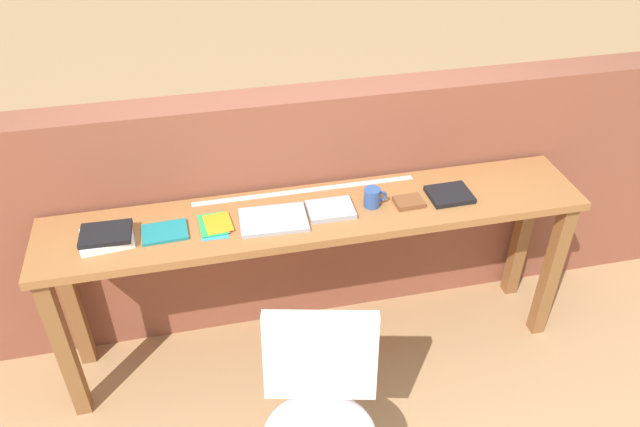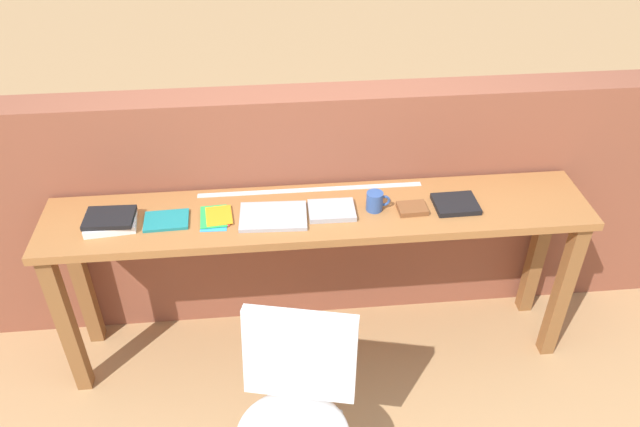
{
  "view_description": "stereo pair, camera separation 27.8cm",
  "coord_description": "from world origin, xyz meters",
  "px_view_note": "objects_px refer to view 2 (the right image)",
  "views": [
    {
      "loc": [
        -0.49,
        -1.94,
        2.54
      ],
      "look_at": [
        0.0,
        0.25,
        0.9
      ],
      "focal_mm": 35.0,
      "sensor_mm": 36.0,
      "label": 1
    },
    {
      "loc": [
        -0.22,
        -1.98,
        2.54
      ],
      "look_at": [
        0.0,
        0.25,
        0.9
      ],
      "focal_mm": 35.0,
      "sensor_mm": 36.0,
      "label": 2
    }
  ],
  "objects_px": {
    "mug": "(375,201)",
    "book_repair_rightmost": "(456,204)",
    "magazine_cycling": "(166,220)",
    "book_stack_leftmost": "(110,221)",
    "pamphlet_pile_colourful": "(216,217)",
    "leather_journal_brown": "(412,208)",
    "book_open_centre": "(273,216)",
    "chair_white_moulded": "(295,408)"
  },
  "relations": [
    {
      "from": "chair_white_moulded",
      "to": "book_stack_leftmost",
      "type": "distance_m",
      "value": 1.14
    },
    {
      "from": "chair_white_moulded",
      "to": "book_repair_rightmost",
      "type": "xyz_separation_m",
      "value": [
        0.79,
        0.77,
        0.37
      ]
    },
    {
      "from": "magazine_cycling",
      "to": "book_repair_rightmost",
      "type": "relative_size",
      "value": 0.99
    },
    {
      "from": "pamphlet_pile_colourful",
      "to": "mug",
      "type": "xyz_separation_m",
      "value": [
        0.72,
        0.0,
        0.04
      ]
    },
    {
      "from": "magazine_cycling",
      "to": "book_open_centre",
      "type": "distance_m",
      "value": 0.47
    },
    {
      "from": "magazine_cycling",
      "to": "pamphlet_pile_colourful",
      "type": "xyz_separation_m",
      "value": [
        0.22,
        0.0,
        -0.0
      ]
    },
    {
      "from": "magazine_cycling",
      "to": "pamphlet_pile_colourful",
      "type": "bearing_deg",
      "value": -1.52
    },
    {
      "from": "magazine_cycling",
      "to": "book_repair_rightmost",
      "type": "xyz_separation_m",
      "value": [
        1.31,
        -0.01,
        0.01
      ]
    },
    {
      "from": "book_repair_rightmost",
      "to": "magazine_cycling",
      "type": "bearing_deg",
      "value": 178.5
    },
    {
      "from": "book_open_centre",
      "to": "book_stack_leftmost",
      "type": "bearing_deg",
      "value": -178.36
    },
    {
      "from": "mug",
      "to": "book_repair_rightmost",
      "type": "height_order",
      "value": "mug"
    },
    {
      "from": "chair_white_moulded",
      "to": "leather_journal_brown",
      "type": "xyz_separation_m",
      "value": [
        0.59,
        0.75,
        0.37
      ]
    },
    {
      "from": "pamphlet_pile_colourful",
      "to": "book_repair_rightmost",
      "type": "xyz_separation_m",
      "value": [
        1.09,
        -0.01,
        0.01
      ]
    },
    {
      "from": "magazine_cycling",
      "to": "leather_journal_brown",
      "type": "height_order",
      "value": "leather_journal_brown"
    },
    {
      "from": "chair_white_moulded",
      "to": "book_open_centre",
      "type": "xyz_separation_m",
      "value": [
        -0.04,
        0.76,
        0.36
      ]
    },
    {
      "from": "magazine_cycling",
      "to": "book_repair_rightmost",
      "type": "distance_m",
      "value": 1.31
    },
    {
      "from": "pamphlet_pile_colourful",
      "to": "magazine_cycling",
      "type": "bearing_deg",
      "value": -179.14
    },
    {
      "from": "book_stack_leftmost",
      "to": "book_repair_rightmost",
      "type": "relative_size",
      "value": 1.19
    },
    {
      "from": "book_open_centre",
      "to": "leather_journal_brown",
      "type": "height_order",
      "value": "leather_journal_brown"
    },
    {
      "from": "book_stack_leftmost",
      "to": "book_open_centre",
      "type": "relative_size",
      "value": 0.78
    },
    {
      "from": "magazine_cycling",
      "to": "book_open_centre",
      "type": "bearing_deg",
      "value": -4.58
    },
    {
      "from": "magazine_cycling",
      "to": "pamphlet_pile_colourful",
      "type": "distance_m",
      "value": 0.22
    },
    {
      "from": "mug",
      "to": "book_repair_rightmost",
      "type": "distance_m",
      "value": 0.37
    },
    {
      "from": "chair_white_moulded",
      "to": "leather_journal_brown",
      "type": "height_order",
      "value": "leather_journal_brown"
    },
    {
      "from": "book_stack_leftmost",
      "to": "book_open_centre",
      "type": "distance_m",
      "value": 0.71
    },
    {
      "from": "book_stack_leftmost",
      "to": "pamphlet_pile_colourful",
      "type": "distance_m",
      "value": 0.46
    },
    {
      "from": "chair_white_moulded",
      "to": "pamphlet_pile_colourful",
      "type": "xyz_separation_m",
      "value": [
        -0.3,
        0.78,
        0.36
      ]
    },
    {
      "from": "chair_white_moulded",
      "to": "magazine_cycling",
      "type": "relative_size",
      "value": 4.6
    },
    {
      "from": "magazine_cycling",
      "to": "book_open_centre",
      "type": "height_order",
      "value": "book_open_centre"
    },
    {
      "from": "magazine_cycling",
      "to": "book_open_centre",
      "type": "xyz_separation_m",
      "value": [
        0.47,
        -0.02,
        0.0
      ]
    },
    {
      "from": "magazine_cycling",
      "to": "pamphlet_pile_colourful",
      "type": "relative_size",
      "value": 1.02
    },
    {
      "from": "leather_journal_brown",
      "to": "book_repair_rightmost",
      "type": "distance_m",
      "value": 0.21
    },
    {
      "from": "chair_white_moulded",
      "to": "book_repair_rightmost",
      "type": "height_order",
      "value": "book_repair_rightmost"
    },
    {
      "from": "pamphlet_pile_colourful",
      "to": "book_repair_rightmost",
      "type": "distance_m",
      "value": 1.09
    },
    {
      "from": "chair_white_moulded",
      "to": "book_stack_leftmost",
      "type": "xyz_separation_m",
      "value": [
        -0.75,
        0.77,
        0.38
      ]
    },
    {
      "from": "chair_white_moulded",
      "to": "book_open_centre",
      "type": "bearing_deg",
      "value": 93.18
    },
    {
      "from": "book_stack_leftmost",
      "to": "book_repair_rightmost",
      "type": "height_order",
      "value": "book_stack_leftmost"
    },
    {
      "from": "mug",
      "to": "leather_journal_brown",
      "type": "relative_size",
      "value": 0.85
    },
    {
      "from": "leather_journal_brown",
      "to": "book_stack_leftmost",
      "type": "bearing_deg",
      "value": 177.42
    },
    {
      "from": "book_stack_leftmost",
      "to": "leather_journal_brown",
      "type": "distance_m",
      "value": 1.34
    },
    {
      "from": "book_stack_leftmost",
      "to": "mug",
      "type": "xyz_separation_m",
      "value": [
        1.18,
        0.01,
        0.02
      ]
    },
    {
      "from": "magazine_cycling",
      "to": "mug",
      "type": "bearing_deg",
      "value": -2.16
    }
  ]
}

